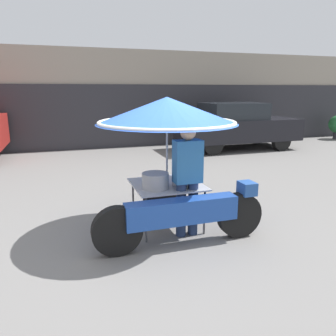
{
  "coord_description": "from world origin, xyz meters",
  "views": [
    {
      "loc": [
        -1.26,
        -4.06,
        2.03
      ],
      "look_at": [
        0.17,
        0.29,
        0.93
      ],
      "focal_mm": 35.0,
      "sensor_mm": 36.0,
      "label": 1
    }
  ],
  "objects": [
    {
      "name": "ground_plane",
      "position": [
        0.0,
        0.0,
        0.0
      ],
      "size": [
        36.0,
        36.0,
        0.0
      ],
      "primitive_type": "plane",
      "color": "slate"
    },
    {
      "name": "shopfront_building",
      "position": [
        0.0,
        8.54,
        1.68
      ],
      "size": [
        28.0,
        2.06,
        3.38
      ],
      "color": "gray",
      "rests_on": "ground"
    },
    {
      "name": "vendor_motorcycle_cart",
      "position": [
        0.18,
        0.27,
        1.5
      ],
      "size": [
        2.35,
        2.0,
        1.93
      ],
      "color": "black",
      "rests_on": "ground"
    },
    {
      "name": "vendor_person",
      "position": [
        0.35,
        -0.01,
        0.88
      ],
      "size": [
        0.38,
        0.22,
        1.58
      ],
      "color": "navy",
      "rests_on": "ground"
    },
    {
      "name": "parked_car",
      "position": [
        4.51,
        5.92,
        0.81
      ],
      "size": [
        4.12,
        1.74,
        1.59
      ],
      "color": "black",
      "rests_on": "ground"
    }
  ]
}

